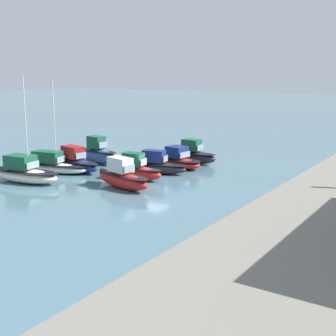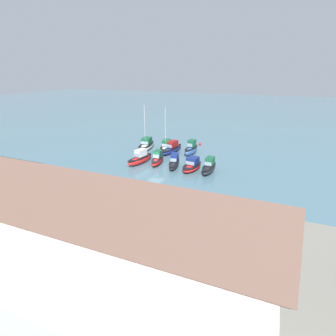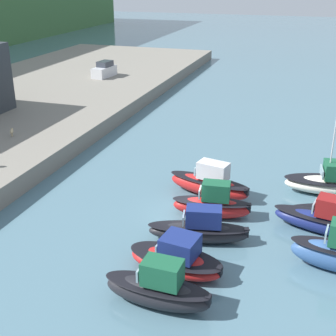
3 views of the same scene
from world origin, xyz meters
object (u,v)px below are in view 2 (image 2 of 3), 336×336
(moored_boat_5, at_px, (191,149))
(dog_on_quay, at_px, (45,193))
(mooring_buoy_0, at_px, (200,144))
(moored_boat_7, at_px, (166,147))
(moored_boat_0, at_px, (209,167))
(moored_boat_8, at_px, (146,145))
(moored_boat_3, at_px, (158,159))
(moored_boat_4, at_px, (140,159))
(moored_boat_1, at_px, (192,166))
(moored_boat_2, at_px, (174,162))
(person_on_quay, at_px, (100,192))
(moored_boat_6, at_px, (172,149))
(parked_car_2, at_px, (237,231))

(moored_boat_5, height_order, dog_on_quay, moored_boat_5)
(dog_on_quay, height_order, mooring_buoy_0, dog_on_quay)
(moored_boat_7, bearing_deg, dog_on_quay, 70.01)
(moored_boat_0, distance_m, moored_boat_8, 18.26)
(moored_boat_5, height_order, moored_boat_7, moored_boat_7)
(moored_boat_3, xyz_separation_m, dog_on_quay, (6.25, 20.17, 1.11))
(moored_boat_4, distance_m, moored_boat_7, 10.05)
(moored_boat_7, relative_size, dog_on_quay, 10.83)
(moored_boat_1, height_order, moored_boat_2, moored_boat_2)
(person_on_quay, height_order, dog_on_quay, person_on_quay)
(moored_boat_1, relative_size, moored_boat_6, 0.79)
(moored_boat_1, bearing_deg, moored_boat_3, 4.13)
(moored_boat_4, height_order, parked_car_2, parked_car_2)
(parked_car_2, relative_size, dog_on_quay, 5.00)
(moored_boat_0, height_order, moored_boat_7, moored_boat_7)
(moored_boat_6, relative_size, mooring_buoy_0, 12.28)
(moored_boat_1, xyz_separation_m, moored_boat_5, (2.90, -8.57, 0.31))
(moored_boat_2, distance_m, moored_boat_8, 12.58)
(moored_boat_2, distance_m, dog_on_quay, 22.32)
(moored_boat_5, distance_m, moored_boat_6, 4.09)
(moored_boat_1, bearing_deg, moored_boat_8, -24.74)
(person_on_quay, bearing_deg, moored_boat_4, -77.00)
(person_on_quay, height_order, mooring_buoy_0, person_on_quay)
(moored_boat_8, bearing_deg, mooring_buoy_0, -150.17)
(moored_boat_3, height_order, person_on_quay, person_on_quay)
(moored_boat_4, relative_size, parked_car_2, 1.56)
(moored_boat_4, xyz_separation_m, moored_boat_7, (-1.01, -9.99, -0.21))
(moored_boat_7, bearing_deg, moored_boat_8, 2.07)
(dog_on_quay, bearing_deg, moored_boat_4, -37.52)
(moored_boat_4, xyz_separation_m, dog_on_quay, (3.11, 19.22, 1.06))
(moored_boat_2, xyz_separation_m, parked_car_2, (-13.94, 20.19, 1.68))
(moored_boat_7, xyz_separation_m, moored_boat_8, (4.24, 1.06, 0.14))
(moored_boat_4, relative_size, moored_boat_7, 0.72)
(parked_car_2, bearing_deg, moored_boat_8, -141.82)
(moored_boat_4, distance_m, person_on_quay, 18.04)
(moored_boat_4, relative_size, mooring_buoy_0, 11.09)
(moored_boat_2, height_order, moored_boat_8, moored_boat_8)
(moored_boat_2, xyz_separation_m, person_on_quay, (2.42, 18.41, 1.86))
(moored_boat_4, distance_m, parked_car_2, 28.11)
(moored_boat_3, relative_size, parked_car_2, 1.30)
(moored_boat_3, bearing_deg, mooring_buoy_0, -110.05)
(moored_boat_3, height_order, moored_boat_8, moored_boat_8)
(mooring_buoy_0, bearing_deg, dog_on_quay, 74.55)
(moored_boat_3, height_order, dog_on_quay, moored_boat_3)
(moored_boat_1, bearing_deg, dog_on_quay, 64.42)
(moored_boat_5, xyz_separation_m, moored_boat_6, (4.05, 0.50, -0.22))
(moored_boat_4, distance_m, moored_boat_8, 9.50)
(moored_boat_0, bearing_deg, person_on_quay, 65.47)
(moored_boat_3, xyz_separation_m, person_on_quay, (-0.90, 18.44, 1.76))
(moored_boat_5, relative_size, moored_boat_6, 0.75)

